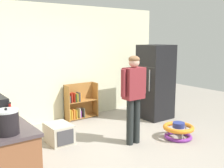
# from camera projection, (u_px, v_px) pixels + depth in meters

# --- Properties ---
(ground_plane) EXTENTS (12.00, 12.00, 0.00)m
(ground_plane) POSITION_uv_depth(u_px,v_px,m) (130.00, 148.00, 4.85)
(ground_plane) COLOR #A39A8E
(ground_plane) RESTS_ON ground
(back_wall) EXTENTS (5.20, 0.06, 2.70)m
(back_wall) POSITION_uv_depth(u_px,v_px,m) (68.00, 63.00, 6.47)
(back_wall) COLOR beige
(back_wall) RESTS_ON ground
(refrigerator) EXTENTS (0.73, 0.68, 1.78)m
(refrigerator) POSITION_uv_depth(u_px,v_px,m) (155.00, 82.00, 6.56)
(refrigerator) COLOR black
(refrigerator) RESTS_ON ground
(bookshelf) EXTENTS (0.80, 0.28, 0.85)m
(bookshelf) POSITION_uv_depth(u_px,v_px,m) (79.00, 103.00, 6.58)
(bookshelf) COLOR #A26C32
(bookshelf) RESTS_ON ground
(standing_person) EXTENTS (0.57, 0.22, 1.64)m
(standing_person) POSITION_uv_depth(u_px,v_px,m) (134.00, 92.00, 4.91)
(standing_person) COLOR #232828
(standing_person) RESTS_ON ground
(baby_walker) EXTENTS (0.60, 0.60, 0.32)m
(baby_walker) POSITION_uv_depth(u_px,v_px,m) (178.00, 130.00, 5.30)
(baby_walker) COLOR purple
(baby_walker) RESTS_ON ground
(pet_carrier) EXTENTS (0.42, 0.55, 0.36)m
(pet_carrier) POSITION_uv_depth(u_px,v_px,m) (59.00, 133.00, 5.08)
(pet_carrier) COLOR beige
(pet_carrier) RESTS_ON ground
(crock_pot) EXTENTS (0.27, 0.27, 0.30)m
(crock_pot) POSITION_uv_depth(u_px,v_px,m) (7.00, 122.00, 2.98)
(crock_pot) COLOR black
(crock_pot) RESTS_ON kitchen_counter
(ketchup_bottle) EXTENTS (0.07, 0.07, 0.25)m
(ketchup_bottle) POSITION_uv_depth(u_px,v_px,m) (10.00, 113.00, 3.46)
(ketchup_bottle) COLOR red
(ketchup_bottle) RESTS_ON kitchen_counter
(yellow_cup) EXTENTS (0.08, 0.08, 0.09)m
(yellow_cup) POSITION_uv_depth(u_px,v_px,m) (7.00, 121.00, 3.31)
(yellow_cup) COLOR yellow
(yellow_cup) RESTS_ON kitchen_counter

